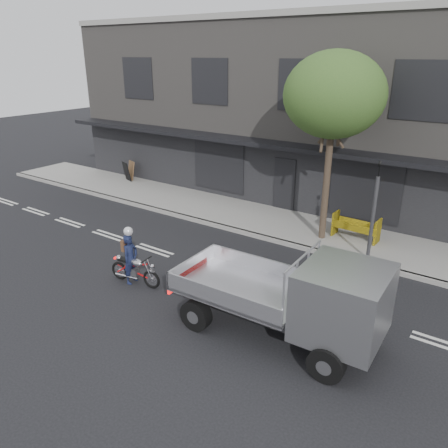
% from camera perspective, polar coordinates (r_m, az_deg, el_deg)
% --- Properties ---
extents(ground, '(80.00, 80.00, 0.00)m').
position_cam_1_polar(ground, '(14.47, -2.12, -5.72)').
color(ground, black).
rests_on(ground, ground).
extents(sidewalk, '(32.00, 3.20, 0.15)m').
position_cam_1_polar(sidewalk, '(18.08, 6.81, 0.13)').
color(sidewalk, gray).
rests_on(sidewalk, ground).
extents(kerb, '(32.00, 0.20, 0.15)m').
position_cam_1_polar(kerb, '(16.78, 4.21, -1.50)').
color(kerb, gray).
rests_on(kerb, ground).
extents(building_main, '(26.00, 10.00, 8.00)m').
position_cam_1_polar(building_main, '(23.07, 15.31, 14.25)').
color(building_main, slate).
rests_on(building_main, ground).
extents(street_tree, '(3.40, 3.40, 6.74)m').
position_cam_1_polar(street_tree, '(15.56, 14.19, 15.95)').
color(street_tree, '#382B21').
rests_on(street_tree, ground).
extents(traffic_light_pole, '(0.12, 0.12, 3.50)m').
position_cam_1_polar(traffic_light_pole, '(14.92, 18.87, 0.87)').
color(traffic_light_pole, '#2D2D30').
rests_on(traffic_light_pole, ground).
extents(motorcycle, '(1.81, 0.53, 0.93)m').
position_cam_1_polar(motorcycle, '(13.59, -11.57, -5.81)').
color(motorcycle, black).
rests_on(motorcycle, ground).
extents(rider, '(0.44, 0.61, 1.56)m').
position_cam_1_polar(rider, '(13.56, -12.11, -4.49)').
color(rider, '#151B3A').
rests_on(rider, ground).
extents(flatbed_ute, '(5.18, 2.25, 2.37)m').
position_cam_1_polar(flatbed_ute, '(10.34, 12.69, -9.66)').
color(flatbed_ute, black).
rests_on(flatbed_ute, ground).
extents(construction_barrier, '(1.73, 0.75, 0.95)m').
position_cam_1_polar(construction_barrier, '(16.60, 16.58, -0.60)').
color(construction_barrier, yellow).
rests_on(construction_barrier, sidewalk).
extents(sandwich_board, '(0.75, 0.62, 1.01)m').
position_cam_1_polar(sandwich_board, '(24.18, -12.60, 6.70)').
color(sandwich_board, black).
rests_on(sandwich_board, sidewalk).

